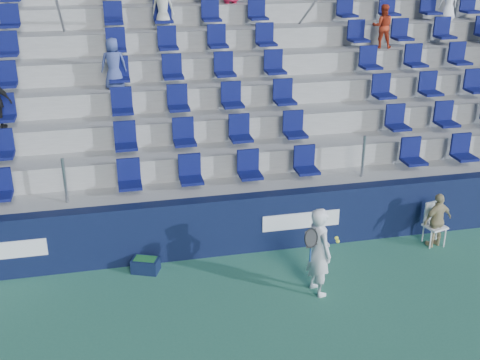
% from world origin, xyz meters
% --- Properties ---
extents(ground, '(70.00, 70.00, 0.00)m').
position_xyz_m(ground, '(0.00, 0.00, 0.00)').
color(ground, '#307157').
rests_on(ground, ground).
extents(sponsor_wall, '(24.00, 0.32, 1.20)m').
position_xyz_m(sponsor_wall, '(0.00, 3.15, 0.60)').
color(sponsor_wall, '#0E1534').
rests_on(sponsor_wall, ground).
extents(grandstand, '(24.00, 8.17, 6.63)m').
position_xyz_m(grandstand, '(-0.00, 8.24, 2.14)').
color(grandstand, '#A2A39D').
rests_on(grandstand, ground).
extents(tennis_player, '(0.69, 0.67, 1.65)m').
position_xyz_m(tennis_player, '(1.30, 1.39, 0.83)').
color(tennis_player, white).
rests_on(tennis_player, ground).
extents(line_judge_chair, '(0.47, 0.49, 0.89)m').
position_xyz_m(line_judge_chair, '(4.23, 2.64, 0.51)').
color(line_judge_chair, white).
rests_on(line_judge_chair, ground).
extents(line_judge, '(0.72, 0.42, 1.16)m').
position_xyz_m(line_judge, '(4.23, 2.50, 0.58)').
color(line_judge, tan).
rests_on(line_judge, ground).
extents(ball_bin, '(0.59, 0.49, 0.28)m').
position_xyz_m(ball_bin, '(-1.64, 2.75, 0.15)').
color(ball_bin, '#0F1937').
rests_on(ball_bin, ground).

